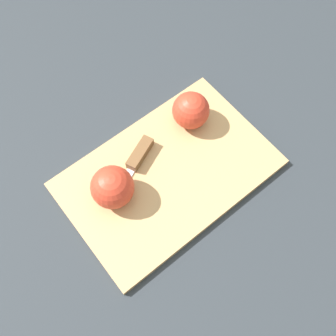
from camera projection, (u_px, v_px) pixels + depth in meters
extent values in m
plane|color=#282D33|center=(168.00, 175.00, 0.81)|extent=(4.00, 4.00, 0.00)
cube|color=tan|center=(168.00, 174.00, 0.80)|extent=(0.42, 0.28, 0.01)
sphere|color=red|center=(191.00, 110.00, 0.81)|extent=(0.08, 0.08, 0.08)
cylinder|color=beige|center=(194.00, 112.00, 0.81)|extent=(0.07, 0.02, 0.07)
sphere|color=red|center=(112.00, 187.00, 0.74)|extent=(0.08, 0.08, 0.08)
cylinder|color=beige|center=(112.00, 191.00, 0.74)|extent=(0.06, 0.05, 0.08)
cube|color=silver|center=(121.00, 186.00, 0.78)|extent=(0.08, 0.05, 0.00)
cube|color=brown|center=(140.00, 153.00, 0.80)|extent=(0.08, 0.05, 0.02)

